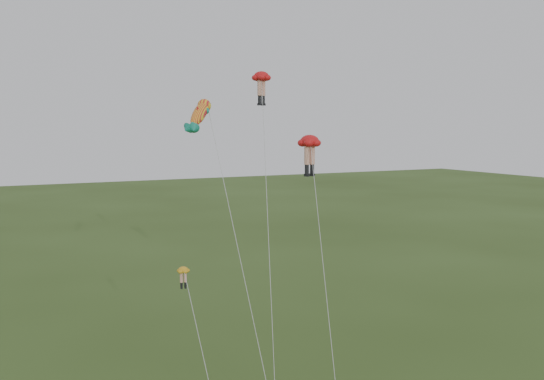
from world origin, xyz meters
name	(u,v)px	position (x,y,z in m)	size (l,w,h in m)	color
legs_kite_red_high	(262,85)	(3.00, 7.60, 18.72)	(4.23, 9.45, 19.63)	red
legs_kite_red_mid	(310,146)	(6.09, 6.51, 14.63)	(4.89, 10.90, 15.41)	red
legs_kite_yellow	(186,282)	(-3.20, 5.47, 6.59)	(1.29, 8.43, 7.42)	gold
fish_kite	(200,115)	(-1.78, 6.38, 16.67)	(2.54, 9.63, 17.90)	yellow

